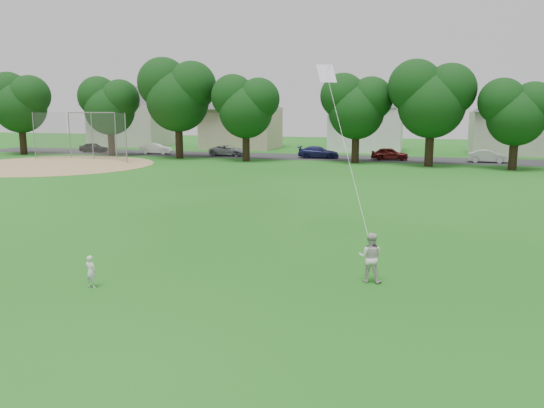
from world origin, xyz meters
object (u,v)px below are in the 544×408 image
(older_boy, at_px, (370,257))
(toddler, at_px, (91,271))
(baseball_backstop, at_px, (89,136))
(kite, at_px, (346,148))

(older_boy, bearing_deg, toddler, 23.47)
(toddler, bearing_deg, baseball_backstop, -50.53)
(kite, xyz_separation_m, baseball_backstop, (-29.79, 28.26, -1.47))
(older_boy, height_order, baseball_backstop, baseball_backstop)
(kite, bearing_deg, baseball_backstop, 136.51)
(older_boy, bearing_deg, kite, -62.30)
(toddler, xyz_separation_m, kite, (6.64, 5.54, 3.34))
(toddler, bearing_deg, kite, -135.10)
(older_boy, height_order, kite, kite)
(older_boy, distance_m, kite, 4.32)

